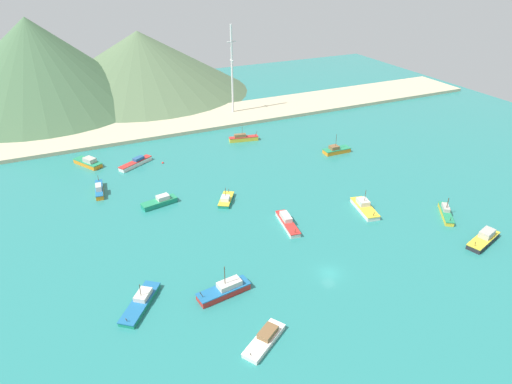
{
  "coord_description": "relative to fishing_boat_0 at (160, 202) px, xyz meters",
  "views": [
    {
      "loc": [
        -42.17,
        -56.7,
        56.09
      ],
      "look_at": [
        -0.89,
        32.64,
        2.21
      ],
      "focal_mm": 31.26,
      "sensor_mm": 36.0,
      "label": 1
    }
  ],
  "objects": [
    {
      "name": "fishing_boat_12",
      "position": [
        -12.8,
        12.83,
        0.09
      ],
      "size": [
        2.95,
        9.73,
        2.85
      ],
      "color": "orange",
      "rests_on": "ground"
    },
    {
      "name": "fishing_boat_3",
      "position": [
        24.33,
        -21.56,
        -0.05
      ],
      "size": [
        3.95,
        10.95,
        2.2
      ],
      "color": "silver",
      "rests_on": "ground"
    },
    {
      "name": "hill_west",
      "position": [
        -22.85,
        96.53,
        16.28
      ],
      "size": [
        85.18,
        85.18,
        34.26
      ],
      "color": "#476B47",
      "rests_on": "ground"
    },
    {
      "name": "fishing_boat_8",
      "position": [
        -11.92,
        -33.69,
        -0.2
      ],
      "size": [
        9.23,
        10.74,
        4.33
      ],
      "color": "#198466",
      "rests_on": "ground"
    },
    {
      "name": "fishing_boat_7",
      "position": [
        2.79,
        -37.27,
        0.09
      ],
      "size": [
        10.41,
        4.36,
        6.24
      ],
      "color": "red",
      "rests_on": "ground"
    },
    {
      "name": "fishing_boat_9",
      "position": [
        4.53,
        -50.68,
        -0.19
      ],
      "size": [
        9.22,
        7.37,
        1.83
      ],
      "color": "silver",
      "rests_on": "ground"
    },
    {
      "name": "beach_strip",
      "position": [
        23.68,
        55.0,
        -0.26
      ],
      "size": [
        247.0,
        23.96,
        1.2
      ],
      "primitive_type": "cube",
      "color": "#C6B793",
      "rests_on": "ground"
    },
    {
      "name": "fishing_boat_0",
      "position": [
        0.0,
        0.0,
        0.0
      ],
      "size": [
        9.24,
        4.38,
        2.35
      ],
      "color": "#198466",
      "rests_on": "ground"
    },
    {
      "name": "fishing_boat_4",
      "position": [
        -13.42,
        31.51,
        0.11
      ],
      "size": [
        7.63,
        9.94,
        2.63
      ],
      "color": "orange",
      "rests_on": "ground"
    },
    {
      "name": "fishing_boat_13",
      "position": [
        35.44,
        29.89,
        0.1
      ],
      "size": [
        9.9,
        3.76,
        5.18
      ],
      "color": "gold",
      "rests_on": "ground"
    },
    {
      "name": "fishing_boat_11",
      "position": [
        59.79,
        -45.46,
        0.08
      ],
      "size": [
        10.48,
        5.88,
        2.62
      ],
      "color": "#232328",
      "rests_on": "ground"
    },
    {
      "name": "fishing_boat_1",
      "position": [
        44.56,
        -23.54,
        -0.03
      ],
      "size": [
        5.15,
        10.53,
        5.36
      ],
      "color": "silver",
      "rests_on": "ground"
    },
    {
      "name": "buoy_0",
      "position": [
        6.76,
        23.8,
        -0.74
      ],
      "size": [
        0.67,
        0.67,
        0.67
      ],
      "color": "red",
      "rests_on": "ground"
    },
    {
      "name": "hill_central",
      "position": [
        18.24,
        101.68,
        12.11
      ],
      "size": [
        92.21,
        92.21,
        25.94
      ],
      "color": "#56704C",
      "rests_on": "ground"
    },
    {
      "name": "fishing_boat_10",
      "position": [
        57.97,
        8.69,
        0.05
      ],
      "size": [
        8.67,
        3.28,
        6.31
      ],
      "color": "orange",
      "rests_on": "ground"
    },
    {
      "name": "fishing_boat_2",
      "position": [
        15.46,
        -5.55,
        -0.18
      ],
      "size": [
        6.37,
        7.81,
        4.21
      ],
      "color": "#198466",
      "rests_on": "ground"
    },
    {
      "name": "radio_tower",
      "position": [
        42.57,
        56.07,
        15.95
      ],
      "size": [
        3.3,
        2.64,
        32.96
      ],
      "color": "silver",
      "rests_on": "ground"
    },
    {
      "name": "ground",
      "position": [
        23.68,
        -10.35,
        -1.11
      ],
      "size": [
        260.0,
        280.0,
        0.5
      ],
      "color": "teal"
    },
    {
      "name": "fishing_boat_5",
      "position": [
        -0.73,
        25.73,
        -0.06
      ],
      "size": [
        10.68,
        7.67,
        2.16
      ],
      "color": "silver",
      "rests_on": "ground"
    },
    {
      "name": "fishing_boat_6",
      "position": [
        60.69,
        -33.7,
        -0.06
      ],
      "size": [
        7.1,
        9.1,
        4.63
      ],
      "color": "gold",
      "rests_on": "ground"
    }
  ]
}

